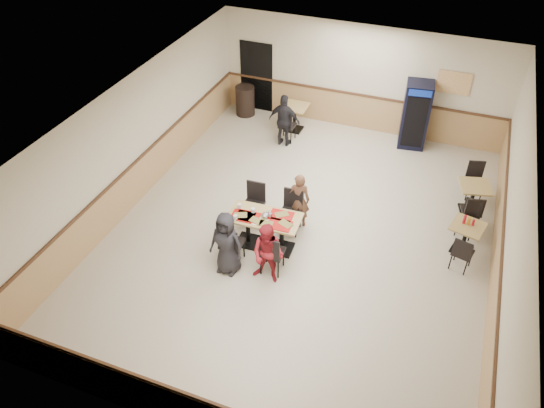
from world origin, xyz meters
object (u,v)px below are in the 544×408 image
at_px(diner_woman_left, 227,243).
at_px(diner_man_opposite, 299,200).
at_px(lone_diner, 284,121).
at_px(pepsi_cooler, 415,115).
at_px(side_table_far, 473,194).
at_px(side_table_near, 466,234).
at_px(diner_woman_right, 268,254).
at_px(back_table, 295,114).
at_px(trash_bin, 245,101).
at_px(main_table, 265,227).

height_order(diner_woman_left, diner_man_opposite, diner_woman_left).
height_order(lone_diner, pepsi_cooler, pepsi_cooler).
height_order(lone_diner, side_table_far, lone_diner).
xyz_separation_m(diner_woman_left, diner_man_opposite, (0.86, 1.87, -0.04)).
bearing_deg(diner_woman_left, side_table_near, 29.99).
xyz_separation_m(diner_woman_right, pepsi_cooler, (1.80, 6.15, 0.23)).
distance_m(diner_woman_left, back_table, 5.84).
bearing_deg(diner_man_opposite, pepsi_cooler, -126.70).
bearing_deg(back_table, lone_diner, -90.00).
xyz_separation_m(side_table_far, pepsi_cooler, (-1.77, 2.45, 0.43)).
xyz_separation_m(pepsi_cooler, trash_bin, (-4.92, -0.04, -0.47)).
bearing_deg(side_table_near, diner_woman_right, -147.47).
bearing_deg(pepsi_cooler, side_table_far, -62.00).
bearing_deg(side_table_near, main_table, -160.97).
distance_m(diner_man_opposite, lone_diner, 3.40).
bearing_deg(diner_woman_left, diner_man_opposite, 67.61).
bearing_deg(side_table_far, diner_woman_right, -133.95).
relative_size(diner_woman_right, diner_man_opposite, 1.01).
height_order(diner_man_opposite, lone_diner, lone_diner).
height_order(main_table, diner_woman_right, diner_woman_right).
xyz_separation_m(lone_diner, pepsi_cooler, (3.25, 1.25, 0.17)).
xyz_separation_m(lone_diner, trash_bin, (-1.68, 1.21, -0.30)).
distance_m(pepsi_cooler, trash_bin, 4.95).
bearing_deg(main_table, lone_diner, 101.12).
height_order(back_table, pepsi_cooler, pepsi_cooler).
xyz_separation_m(side_table_near, side_table_far, (0.03, 1.45, 0.03)).
bearing_deg(diner_woman_left, lone_diner, 99.15).
height_order(diner_man_opposite, side_table_near, diner_man_opposite).
height_order(diner_woman_left, pepsi_cooler, pepsi_cooler).
xyz_separation_m(main_table, back_table, (-1.02, 4.87, -0.03)).
bearing_deg(diner_woman_left, trash_bin, 112.55).
relative_size(lone_diner, pepsi_cooler, 0.81).
distance_m(diner_woman_left, lone_diner, 4.98).
bearing_deg(lone_diner, diner_man_opposite, 116.37).
distance_m(lone_diner, side_table_far, 5.17).
bearing_deg(diner_woman_left, side_table_far, 42.61).
bearing_deg(diner_woman_right, trash_bin, 120.51).
bearing_deg(side_table_far, lone_diner, 166.58).
bearing_deg(diner_woman_left, back_table, 98.15).
distance_m(main_table, pepsi_cooler, 5.73).
bearing_deg(back_table, side_table_far, -22.27).
distance_m(diner_woman_right, trash_bin, 6.87).
bearing_deg(diner_man_opposite, side_table_far, -166.39).
bearing_deg(diner_man_opposite, main_table, 51.10).
xyz_separation_m(diner_woman_right, diner_man_opposite, (0.01, 1.83, -0.01)).
height_order(main_table, diner_woman_left, diner_woman_left).
bearing_deg(main_table, side_table_far, 31.99).
height_order(lone_diner, back_table, lone_diner).
relative_size(side_table_near, back_table, 1.02).
distance_m(side_table_near, side_table_far, 1.45).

